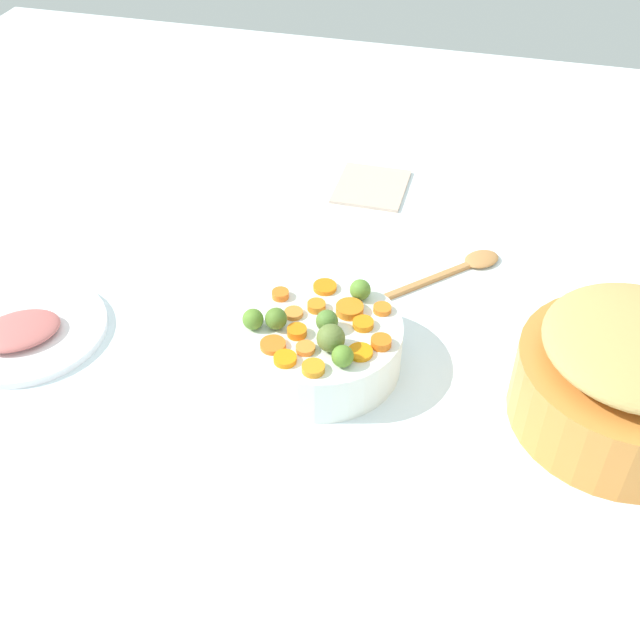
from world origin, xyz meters
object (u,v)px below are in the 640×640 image
at_px(wooden_spoon, 461,267).
at_px(ham_plate, 26,330).
at_px(serving_bowl_carrots, 320,345).
at_px(metal_pot, 623,390).

bearing_deg(wooden_spoon, ham_plate, 117.88).
relative_size(serving_bowl_carrots, metal_pot, 0.81).
bearing_deg(ham_plate, metal_pot, -86.67).
height_order(wooden_spoon, ham_plate, same).
distance_m(metal_pot, ham_plate, 0.84).
bearing_deg(metal_pot, ham_plate, 93.33).
bearing_deg(serving_bowl_carrots, ham_plate, 96.23).
bearing_deg(wooden_spoon, metal_pot, -139.01).
height_order(metal_pot, wooden_spoon, metal_pot).
xyz_separation_m(serving_bowl_carrots, ham_plate, (-0.05, 0.44, -0.03)).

